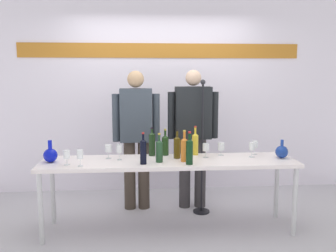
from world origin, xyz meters
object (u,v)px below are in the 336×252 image
Objects in this scene: decanter_blue_left at (50,155)px; wine_bottle_0 at (159,150)px; decanter_blue_right at (282,152)px; wine_bottle_4 at (184,149)px; wine_bottle_2 at (195,143)px; wine_glass_right_2 at (206,147)px; wine_glass_right_3 at (255,145)px; wine_glass_right_1 at (252,147)px; wine_bottle_5 at (189,151)px; wine_bottle_7 at (143,151)px; wine_bottle_6 at (177,146)px; wine_glass_left_1 at (119,149)px; wine_glass_left_0 at (80,155)px; presenter_left at (136,132)px; microphone_stand at (202,169)px; wine_glass_right_0 at (221,147)px; display_table at (169,165)px; presenter_right at (193,129)px; wine_bottle_3 at (152,143)px; wine_glass_left_3 at (67,155)px; wine_glass_left_2 at (108,149)px.

decanter_blue_left is 0.76× the size of wine_bottle_0.
wine_bottle_4 is at bearing -176.42° from decanter_blue_right.
wine_bottle_4 is (-0.16, -0.30, 0.00)m from wine_bottle_2.
wine_glass_right_2 is 0.59m from wine_glass_right_3.
wine_bottle_5 is at bearing -159.69° from wine_glass_right_1.
decanter_blue_right is at bearing 5.80° from wine_bottle_7.
wine_glass_left_1 is (-0.61, -0.03, -0.01)m from wine_bottle_6.
wine_glass_right_2 is (0.25, 0.15, -0.02)m from wine_bottle_4.
wine_bottle_7 is 1.97× the size of wine_glass_left_0.
wine_glass_right_1 is (0.60, -0.16, -0.02)m from wine_bottle_2.
presenter_left is 0.74m from wine_bottle_6.
wine_bottle_5 is at bearing -110.14° from microphone_stand.
wine_glass_right_3 is at bearing 17.52° from wine_bottle_4.
wine_glass_right_0 is at bearing -178.37° from wine_glass_right_3.
wine_bottle_4 reaches higher than decanter_blue_left.
wine_glass_right_2 is at bearing -93.73° from microphone_stand.
wine_bottle_6 is 0.19× the size of microphone_stand.
wine_bottle_0 is (-0.11, -0.08, 0.18)m from display_table.
presenter_right is 0.50m from microphone_stand.
wine_bottle_3 is 0.95× the size of wine_bottle_5.
wine_glass_right_0 is at bearing -63.14° from presenter_right.
wine_glass_left_3 is (0.19, -0.13, 0.03)m from decanter_blue_left.
wine_bottle_6 is at bearing 15.25° from wine_glass_left_0.
wine_glass_left_0 is at bearing -171.75° from wine_glass_right_1.
wine_glass_right_0 is 0.21m from wine_glass_right_2.
wine_bottle_7 is (-0.46, 0.04, -0.00)m from wine_bottle_5.
wine_bottle_2 is at bearing -33.44° from presenter_left.
wine_glass_left_3 reaches higher than wine_glass_right_0.
wine_glass_right_0 is (-0.62, 0.18, 0.03)m from decanter_blue_right.
presenter_right reaches higher than wine_glass_right_2.
wine_glass_left_0 is (-0.54, -0.86, -0.08)m from presenter_left.
decanter_blue_left reaches higher than decanter_blue_right.
presenter_left is 5.13× the size of wine_bottle_5.
wine_glass_left_0 reaches higher than wine_glass_left_3.
wine_bottle_6 is at bearing -178.79° from wine_glass_right_2.
decanter_blue_right reaches higher than wine_glass_left_2.
presenter_left is (0.88, 0.67, 0.12)m from decanter_blue_left.
wine_glass_left_0 is 0.40m from wine_glass_left_2.
wine_glass_left_2 is (-0.74, 0.04, -0.02)m from wine_bottle_6.
wine_bottle_3 is at bearing 22.57° from wine_glass_left_3.
wine_bottle_5 is at bearing -153.79° from wine_glass_right_3.
wine_glass_right_1 is at bearing 0.92° from wine_glass_left_1.
wine_glass_right_3 is at bearing 59.41° from wine_glass_right_1.
wine_bottle_3 reaches higher than decanter_blue_right.
decanter_blue_left is 1.47× the size of wine_glass_right_3.
wine_bottle_7 is 0.76m from wine_glass_left_3.
wine_bottle_2 is 2.17× the size of wine_glass_left_2.
presenter_right reaches higher than decanter_blue_left.
display_table is at bearing 7.12° from wine_glass_left_3.
wine_bottle_7 is at bearing -127.05° from presenter_right.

